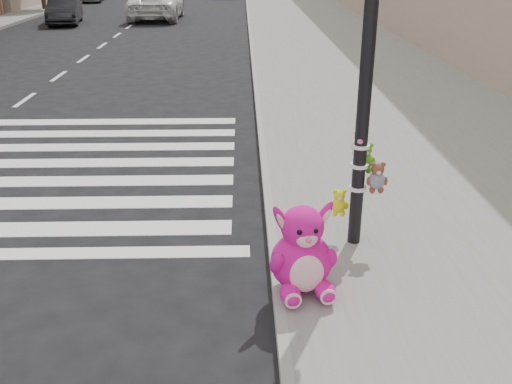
{
  "coord_description": "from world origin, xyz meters",
  "views": [
    {
      "loc": [
        1.17,
        -4.72,
        3.65
      ],
      "look_at": [
        1.34,
        2.03,
        0.75
      ],
      "focal_mm": 40.0,
      "sensor_mm": 36.0,
      "label": 1
    }
  ],
  "objects_px": {
    "pink_bunny": "(302,255)",
    "red_teddy": "(297,216)",
    "car_dark_far": "(64,10)",
    "signal_pole": "(364,117)",
    "car_white_near": "(157,5)"
  },
  "relations": [
    {
      "from": "car_dark_far",
      "to": "signal_pole",
      "type": "bearing_deg",
      "value": -76.2
    },
    {
      "from": "signal_pole",
      "to": "car_white_near",
      "type": "height_order",
      "value": "signal_pole"
    },
    {
      "from": "signal_pole",
      "to": "car_white_near",
      "type": "xyz_separation_m",
      "value": [
        -6.12,
        26.4,
        -1.01
      ]
    },
    {
      "from": "pink_bunny",
      "to": "red_teddy",
      "type": "bearing_deg",
      "value": 76.87
    },
    {
      "from": "car_white_near",
      "to": "red_teddy",
      "type": "bearing_deg",
      "value": 101.76
    },
    {
      "from": "pink_bunny",
      "to": "car_dark_far",
      "type": "xyz_separation_m",
      "value": [
        -9.81,
        25.63,
        0.12
      ]
    },
    {
      "from": "red_teddy",
      "to": "signal_pole",
      "type": "bearing_deg",
      "value": -66.18
    },
    {
      "from": "car_dark_far",
      "to": "car_white_near",
      "type": "bearing_deg",
      "value": 13.35
    },
    {
      "from": "signal_pole",
      "to": "red_teddy",
      "type": "height_order",
      "value": "signal_pole"
    },
    {
      "from": "signal_pole",
      "to": "car_white_near",
      "type": "bearing_deg",
      "value": 103.05
    },
    {
      "from": "signal_pole",
      "to": "car_dark_far",
      "type": "distance_m",
      "value": 26.72
    },
    {
      "from": "pink_bunny",
      "to": "car_white_near",
      "type": "xyz_separation_m",
      "value": [
        -5.31,
        27.54,
        0.21
      ]
    },
    {
      "from": "pink_bunny",
      "to": "car_dark_far",
      "type": "relative_size",
      "value": 0.25
    },
    {
      "from": "signal_pole",
      "to": "car_dark_far",
      "type": "bearing_deg",
      "value": 113.44
    },
    {
      "from": "red_teddy",
      "to": "car_dark_far",
      "type": "bearing_deg",
      "value": 86.03
    }
  ]
}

